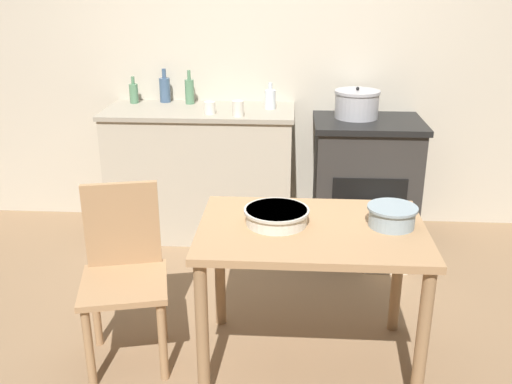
# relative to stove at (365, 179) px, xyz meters

# --- Properties ---
(ground_plane) EXTENTS (14.00, 14.00, 0.00)m
(ground_plane) POSITION_rel_stove_xyz_m (-0.73, -1.27, -0.43)
(ground_plane) COLOR #896B4C
(wall_back) EXTENTS (8.00, 0.07, 2.55)m
(wall_back) POSITION_rel_stove_xyz_m (-0.73, 0.32, 0.84)
(wall_back) COLOR beige
(wall_back) RESTS_ON ground_plane
(counter_cabinet) EXTENTS (1.31, 0.60, 0.93)m
(counter_cabinet) POSITION_rel_stove_xyz_m (-1.17, -0.00, 0.03)
(counter_cabinet) COLOR #B2A893
(counter_cabinet) RESTS_ON ground_plane
(stove) EXTENTS (0.75, 0.60, 0.86)m
(stove) POSITION_rel_stove_xyz_m (0.00, 0.00, 0.00)
(stove) COLOR #2D2B28
(stove) RESTS_ON ground_plane
(work_table) EXTENTS (1.03, 0.71, 0.73)m
(work_table) POSITION_rel_stove_xyz_m (-0.43, -1.51, 0.18)
(work_table) COLOR #A87F56
(work_table) RESTS_ON ground_plane
(chair) EXTENTS (0.48, 0.48, 0.87)m
(chair) POSITION_rel_stove_xyz_m (-1.32, -1.50, 0.03)
(chair) COLOR #A87F56
(chair) RESTS_ON ground_plane
(flour_sack) EXTENTS (0.28, 0.19, 0.36)m
(flour_sack) POSITION_rel_stove_xyz_m (0.09, -0.51, -0.26)
(flour_sack) COLOR beige
(flour_sack) RESTS_ON ground_plane
(stock_pot) EXTENTS (0.31, 0.31, 0.21)m
(stock_pot) POSITION_rel_stove_xyz_m (-0.08, 0.07, 0.53)
(stock_pot) COLOR #A8A8AD
(stock_pot) RESTS_ON stove
(mixing_bowl_large) EXTENTS (0.30, 0.30, 0.07)m
(mixing_bowl_large) POSITION_rel_stove_xyz_m (-0.59, -1.49, 0.33)
(mixing_bowl_large) COLOR silver
(mixing_bowl_large) RESTS_ON work_table
(mixing_bowl_small) EXTENTS (0.23, 0.23, 0.09)m
(mixing_bowl_small) POSITION_rel_stove_xyz_m (-0.07, -1.48, 0.34)
(mixing_bowl_small) COLOR #93A8B2
(mixing_bowl_small) RESTS_ON work_table
(bottle_far_left) EXTENTS (0.06, 0.06, 0.19)m
(bottle_far_left) POSITION_rel_stove_xyz_m (-1.67, 0.15, 0.57)
(bottle_far_left) COLOR #517F5B
(bottle_far_left) RESTS_ON counter_cabinet
(bottle_left) EXTENTS (0.06, 0.06, 0.24)m
(bottle_left) POSITION_rel_stove_xyz_m (-1.26, 0.16, 0.59)
(bottle_left) COLOR #517F5B
(bottle_left) RESTS_ON counter_cabinet
(bottle_mid_left) EXTENTS (0.08, 0.08, 0.18)m
(bottle_mid_left) POSITION_rel_stove_xyz_m (-0.68, 0.03, 0.56)
(bottle_mid_left) COLOR silver
(bottle_mid_left) RESTS_ON counter_cabinet
(bottle_center_left) EXTENTS (0.08, 0.08, 0.24)m
(bottle_center_left) POSITION_rel_stove_xyz_m (-1.46, 0.21, 0.59)
(bottle_center_left) COLOR #3D5675
(bottle_center_left) RESTS_ON counter_cabinet
(cup_center) EXTENTS (0.08, 0.08, 0.08)m
(cup_center) POSITION_rel_stove_xyz_m (-1.08, -0.16, 0.53)
(cup_center) COLOR silver
(cup_center) RESTS_ON counter_cabinet
(cup_center_right) EXTENTS (0.07, 0.07, 0.10)m
(cup_center_right) POSITION_rel_stove_xyz_m (-0.88, -0.21, 0.54)
(cup_center_right) COLOR silver
(cup_center_right) RESTS_ON counter_cabinet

